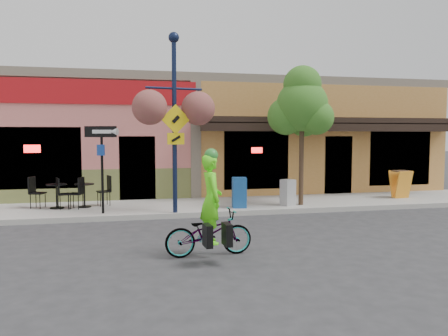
% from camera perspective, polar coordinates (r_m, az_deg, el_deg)
% --- Properties ---
extents(ground, '(90.00, 90.00, 0.00)m').
position_cam_1_polar(ground, '(12.28, 3.48, -6.65)').
color(ground, '#2D2D30').
rests_on(ground, ground).
extents(sidewalk, '(24.00, 3.00, 0.15)m').
position_cam_1_polar(sidewalk, '(14.17, 1.23, -4.87)').
color(sidewalk, '#9E9B93').
rests_on(sidewalk, ground).
extents(curb, '(24.00, 0.12, 0.15)m').
position_cam_1_polar(curb, '(12.79, 2.79, -5.87)').
color(curb, '#A8A59E').
rests_on(curb, ground).
extents(building, '(18.20, 8.20, 4.50)m').
position_cam_1_polar(building, '(19.38, -2.65, 4.04)').
color(building, '#CB6B64').
rests_on(building, ground).
extents(bicycle, '(1.73, 0.68, 0.89)m').
position_cam_1_polar(bicycle, '(8.51, -1.99, -8.46)').
color(bicycle, maroon).
rests_on(bicycle, ground).
extents(cyclist_rider, '(0.44, 0.65, 1.72)m').
position_cam_1_polar(cyclist_rider, '(8.44, -1.67, -5.72)').
color(cyclist_rider, '#5FFF1A').
rests_on(cyclist_rider, ground).
extents(lamp_post, '(1.68, 0.87, 5.03)m').
position_cam_1_polar(lamp_post, '(12.31, -6.49, 5.82)').
color(lamp_post, '#111A36').
rests_on(lamp_post, sidewalk).
extents(one_way_sign, '(0.94, 0.53, 2.43)m').
position_cam_1_polar(one_way_sign, '(12.58, -15.62, -0.26)').
color(one_way_sign, black).
rests_on(one_way_sign, sidewalk).
extents(cafe_set_left, '(1.77, 1.29, 0.96)m').
position_cam_1_polar(cafe_set_left, '(13.94, -21.03, -3.00)').
color(cafe_set_left, black).
rests_on(cafe_set_left, sidewalk).
extents(cafe_set_right, '(1.73, 1.25, 0.94)m').
position_cam_1_polar(cafe_set_right, '(13.90, -17.78, -2.98)').
color(cafe_set_right, black).
rests_on(cafe_set_right, sidewalk).
extents(newspaper_box_blue, '(0.45, 0.41, 0.91)m').
position_cam_1_polar(newspaper_box_blue, '(13.18, 2.00, -3.22)').
color(newspaper_box_blue, '#184C90').
rests_on(newspaper_box_blue, sidewalk).
extents(newspaper_box_grey, '(0.48, 0.46, 0.81)m').
position_cam_1_polar(newspaper_box_grey, '(13.74, 8.34, -3.18)').
color(newspaper_box_grey, '#A6A6A6').
rests_on(newspaper_box_grey, sidewalk).
extents(street_tree, '(2.15, 2.15, 4.38)m').
position_cam_1_polar(street_tree, '(13.83, 10.11, 4.27)').
color(street_tree, '#3D7A26').
rests_on(street_tree, sidewalk).
extents(sandwich_board, '(0.62, 0.48, 0.97)m').
position_cam_1_polar(sandwich_board, '(16.29, 22.45, -2.02)').
color(sandwich_board, orange).
rests_on(sandwich_board, sidewalk).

